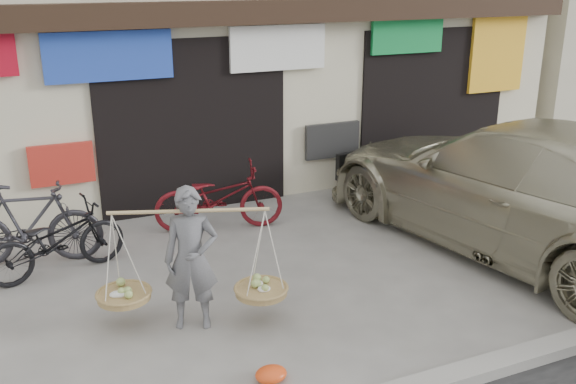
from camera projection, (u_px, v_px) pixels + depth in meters
name	position (u px, v px, depth m)	size (l,w,h in m)	color
ground	(283.00, 305.00, 7.37)	(70.00, 70.00, 0.00)	gray
street_vendor	(192.00, 264.00, 6.73)	(1.93, 1.05, 1.57)	slate
bike_0	(56.00, 240.00, 7.99)	(0.61, 1.74, 0.92)	black
bike_1	(29.00, 224.00, 8.25)	(0.52, 1.84, 1.10)	#2D2C32
bike_2	(219.00, 197.00, 9.40)	(0.66, 1.88, 0.99)	#5F1016
suv	(520.00, 186.00, 8.66)	(3.51, 6.50, 1.79)	#ABA58A
red_bag	(271.00, 374.00, 5.98)	(0.31, 0.25, 0.14)	#EC4716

